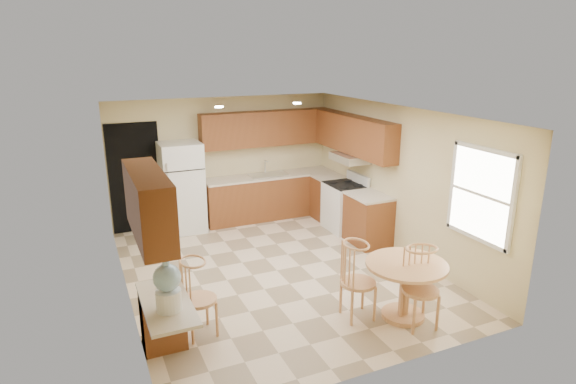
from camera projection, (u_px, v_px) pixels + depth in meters
name	position (u px, v px, depth m)	size (l,w,h in m)	color
floor	(277.00, 270.00, 7.66)	(5.50, 5.50, 0.00)	beige
ceiling	(276.00, 113.00, 6.95)	(4.50, 5.50, 0.02)	white
wall_back	(224.00, 159.00, 9.71)	(4.50, 0.02, 2.50)	beige
wall_front	(380.00, 267.00, 4.90)	(4.50, 0.02, 2.50)	beige
wall_left	(121.00, 215.00, 6.43)	(0.02, 5.50, 2.50)	beige
wall_right	(398.00, 180.00, 8.18)	(0.02, 5.50, 2.50)	beige
doorway	(135.00, 178.00, 9.08)	(0.90, 0.02, 2.10)	black
base_cab_back	(270.00, 197.00, 10.02)	(2.75, 0.60, 0.87)	brown
counter_back	(270.00, 176.00, 9.90)	(2.75, 0.63, 0.04)	beige
base_cab_right_a	(329.00, 198.00, 9.92)	(0.60, 0.59, 0.87)	brown
counter_right_a	(330.00, 177.00, 9.79)	(0.63, 0.59, 0.04)	beige
base_cab_right_b	(368.00, 220.00, 8.65)	(0.60, 0.80, 0.87)	brown
counter_right_b	(369.00, 196.00, 8.52)	(0.63, 0.80, 0.04)	beige
upper_cab_back	(267.00, 128.00, 9.74)	(2.75, 0.33, 0.70)	brown
upper_cab_right	(354.00, 135.00, 9.01)	(0.33, 2.42, 0.70)	brown
upper_cab_left	(148.00, 205.00, 4.92)	(0.33, 1.40, 0.70)	brown
sink	(269.00, 175.00, 9.88)	(0.78, 0.44, 0.01)	silver
range_hood	(350.00, 158.00, 9.07)	(0.50, 0.76, 0.14)	silver
desk_pedestal	(163.00, 318.00, 5.62)	(0.48, 0.42, 0.72)	brown
desk_top	(166.00, 303.00, 5.18)	(0.50, 1.20, 0.04)	beige
window	(481.00, 194.00, 6.48)	(0.06, 1.12, 1.30)	white
can_light_a	(219.00, 107.00, 7.81)	(0.14, 0.14, 0.02)	white
can_light_b	(297.00, 103.00, 8.36)	(0.14, 0.14, 0.02)	white
refrigerator	(182.00, 187.00, 9.15)	(0.76, 0.74, 1.73)	white
stove	(345.00, 206.00, 9.31)	(0.65, 0.76, 1.09)	white
dining_table	(405.00, 282.00, 6.19)	(1.04, 1.04, 0.77)	tan
chair_table_a	(363.00, 276.00, 6.07)	(0.46, 0.59, 1.03)	tan
chair_table_b	(427.00, 284.00, 5.87)	(0.46, 0.46, 1.03)	tan
chair_desk	(200.00, 293.00, 5.70)	(0.44, 0.56, 0.99)	tan
water_crock	(168.00, 287.00, 4.93)	(0.29, 0.29, 0.59)	white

